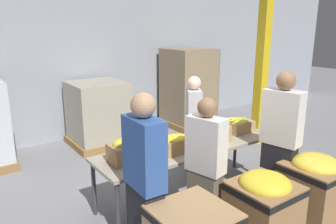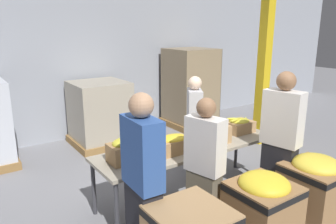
{
  "view_description": "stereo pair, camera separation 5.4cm",
  "coord_description": "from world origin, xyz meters",
  "px_view_note": "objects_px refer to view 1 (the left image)",
  "views": [
    {
      "loc": [
        -2.55,
        -3.14,
        2.26
      ],
      "look_at": [
        -0.22,
        0.17,
        1.19
      ],
      "focal_mm": 35.0,
      "sensor_mm": 36.0,
      "label": 1
    },
    {
      "loc": [
        -2.51,
        -3.17,
        2.26
      ],
      "look_at": [
        -0.22,
        0.17,
        1.19
      ],
      "focal_mm": 35.0,
      "sensor_mm": 36.0,
      "label": 2
    }
  ],
  "objects_px": {
    "donation_bin_2": "(314,184)",
    "support_pillar": "(264,40)",
    "banana_box_3": "(238,125)",
    "sorting_table": "(189,149)",
    "volunteer_3": "(145,182)",
    "banana_box_1": "(174,143)",
    "banana_box_0": "(127,149)",
    "volunteer_1": "(280,141)",
    "volunteer_2": "(205,168)",
    "pallet_stack_0": "(188,88)",
    "volunteer_0": "(193,125)",
    "banana_box_2": "(212,131)",
    "pallet_stack_2": "(98,114)",
    "donation_bin_1": "(263,208)"
  },
  "relations": [
    {
      "from": "sorting_table",
      "to": "volunteer_3",
      "type": "xyz_separation_m",
      "value": [
        -1.13,
        -0.74,
        0.15
      ]
    },
    {
      "from": "banana_box_3",
      "to": "donation_bin_2",
      "type": "height_order",
      "value": "banana_box_3"
    },
    {
      "from": "banana_box_1",
      "to": "donation_bin_2",
      "type": "distance_m",
      "value": 1.75
    },
    {
      "from": "banana_box_0",
      "to": "volunteer_1",
      "type": "relative_size",
      "value": 0.23
    },
    {
      "from": "donation_bin_2",
      "to": "support_pillar",
      "type": "bearing_deg",
      "value": 54.18
    },
    {
      "from": "banana_box_1",
      "to": "support_pillar",
      "type": "relative_size",
      "value": 0.11
    },
    {
      "from": "banana_box_0",
      "to": "banana_box_3",
      "type": "height_order",
      "value": "banana_box_0"
    },
    {
      "from": "volunteer_2",
      "to": "volunteer_3",
      "type": "distance_m",
      "value": 0.79
    },
    {
      "from": "pallet_stack_0",
      "to": "banana_box_0",
      "type": "bearing_deg",
      "value": -138.73
    },
    {
      "from": "banana_box_1",
      "to": "donation_bin_1",
      "type": "distance_m",
      "value": 1.27
    },
    {
      "from": "banana_box_1",
      "to": "support_pillar",
      "type": "xyz_separation_m",
      "value": [
        2.78,
        0.99,
        1.14
      ]
    },
    {
      "from": "volunteer_1",
      "to": "pallet_stack_2",
      "type": "xyz_separation_m",
      "value": [
        -0.98,
        3.41,
        -0.26
      ]
    },
    {
      "from": "support_pillar",
      "to": "pallet_stack_2",
      "type": "xyz_separation_m",
      "value": [
        -2.62,
        1.71,
        -1.39
      ]
    },
    {
      "from": "banana_box_2",
      "to": "volunteer_1",
      "type": "bearing_deg",
      "value": -53.69
    },
    {
      "from": "volunteer_1",
      "to": "volunteer_0",
      "type": "bearing_deg",
      "value": -0.37
    },
    {
      "from": "volunteer_0",
      "to": "support_pillar",
      "type": "relative_size",
      "value": 0.38
    },
    {
      "from": "banana_box_1",
      "to": "volunteer_1",
      "type": "distance_m",
      "value": 1.34
    },
    {
      "from": "banana_box_3",
      "to": "volunteer_0",
      "type": "bearing_deg",
      "value": 124.41
    },
    {
      "from": "volunteer_1",
      "to": "pallet_stack_0",
      "type": "bearing_deg",
      "value": -31.62
    },
    {
      "from": "banana_box_0",
      "to": "banana_box_1",
      "type": "xyz_separation_m",
      "value": [
        0.6,
        -0.08,
        -0.03
      ]
    },
    {
      "from": "sorting_table",
      "to": "pallet_stack_0",
      "type": "relative_size",
      "value": 1.45
    },
    {
      "from": "volunteer_1",
      "to": "donation_bin_2",
      "type": "relative_size",
      "value": 2.18
    },
    {
      "from": "volunteer_2",
      "to": "volunteer_3",
      "type": "xyz_separation_m",
      "value": [
        -0.79,
        -0.04,
        0.07
      ]
    },
    {
      "from": "banana_box_1",
      "to": "volunteer_3",
      "type": "bearing_deg",
      "value": -140.96
    },
    {
      "from": "banana_box_3",
      "to": "banana_box_1",
      "type": "bearing_deg",
      "value": -175.0
    },
    {
      "from": "banana_box_3",
      "to": "volunteer_3",
      "type": "distance_m",
      "value": 2.22
    },
    {
      "from": "sorting_table",
      "to": "donation_bin_2",
      "type": "height_order",
      "value": "donation_bin_2"
    },
    {
      "from": "sorting_table",
      "to": "volunteer_1",
      "type": "xyz_separation_m",
      "value": [
        0.83,
        -0.78,
        0.17
      ]
    },
    {
      "from": "volunteer_0",
      "to": "donation_bin_1",
      "type": "xyz_separation_m",
      "value": [
        -0.56,
        -1.83,
        -0.33
      ]
    },
    {
      "from": "banana_box_3",
      "to": "volunteer_2",
      "type": "height_order",
      "value": "volunteer_2"
    },
    {
      "from": "sorting_table",
      "to": "pallet_stack_0",
      "type": "distance_m",
      "value": 3.38
    },
    {
      "from": "banana_box_0",
      "to": "volunteer_0",
      "type": "bearing_deg",
      "value": 21.92
    },
    {
      "from": "banana_box_3",
      "to": "support_pillar",
      "type": "height_order",
      "value": "support_pillar"
    },
    {
      "from": "banana_box_0",
      "to": "banana_box_1",
      "type": "bearing_deg",
      "value": -7.83
    },
    {
      "from": "banana_box_2",
      "to": "volunteer_0",
      "type": "xyz_separation_m",
      "value": [
        0.24,
        0.69,
        -0.14
      ]
    },
    {
      "from": "volunteer_0",
      "to": "banana_box_2",
      "type": "bearing_deg",
      "value": 13.31
    },
    {
      "from": "support_pillar",
      "to": "pallet_stack_2",
      "type": "height_order",
      "value": "support_pillar"
    },
    {
      "from": "volunteer_2",
      "to": "banana_box_1",
      "type": "bearing_deg",
      "value": -16.66
    },
    {
      "from": "banana_box_3",
      "to": "pallet_stack_0",
      "type": "height_order",
      "value": "pallet_stack_0"
    },
    {
      "from": "banana_box_0",
      "to": "pallet_stack_0",
      "type": "distance_m",
      "value": 4.0
    },
    {
      "from": "banana_box_0",
      "to": "donation_bin_1",
      "type": "distance_m",
      "value": 1.61
    },
    {
      "from": "banana_box_3",
      "to": "donation_bin_2",
      "type": "distance_m",
      "value": 1.33
    },
    {
      "from": "banana_box_3",
      "to": "pallet_stack_2",
      "type": "height_order",
      "value": "pallet_stack_2"
    },
    {
      "from": "banana_box_2",
      "to": "volunteer_0",
      "type": "relative_size",
      "value": 0.27
    },
    {
      "from": "donation_bin_1",
      "to": "volunteer_0",
      "type": "bearing_deg",
      "value": 73.12
    },
    {
      "from": "volunteer_2",
      "to": "banana_box_2",
      "type": "bearing_deg",
      "value": -60.82
    },
    {
      "from": "volunteer_0",
      "to": "pallet_stack_2",
      "type": "distance_m",
      "value": 2.15
    },
    {
      "from": "donation_bin_1",
      "to": "donation_bin_2",
      "type": "bearing_deg",
      "value": 0.0
    },
    {
      "from": "pallet_stack_2",
      "to": "volunteer_2",
      "type": "bearing_deg",
      "value": -93.42
    },
    {
      "from": "banana_box_3",
      "to": "banana_box_0",
      "type": "bearing_deg",
      "value": -179.17
    }
  ]
}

